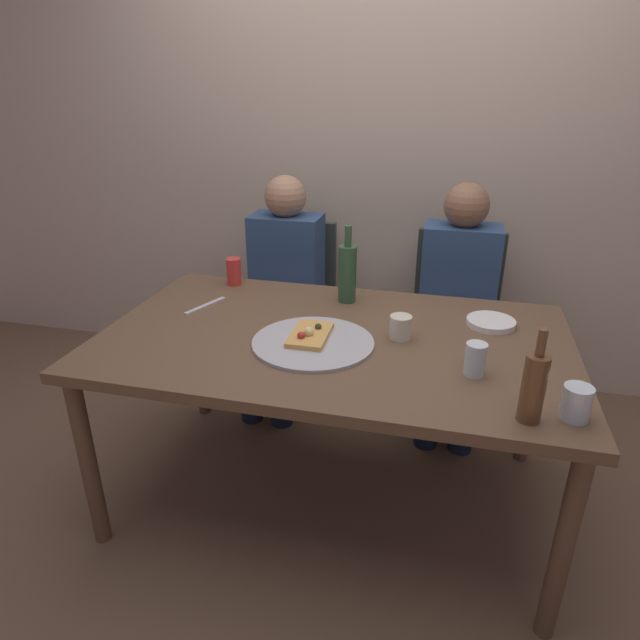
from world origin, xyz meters
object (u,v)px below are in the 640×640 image
Objects in this scene: dining_table at (333,352)px; wine_bottle at (347,272)px; chair_right at (455,310)px; beer_bottle at (534,386)px; pizza_slice_last at (310,334)px; tumbler_near at (576,403)px; guest_in_beanie at (457,298)px; pizza_tray at (313,342)px; tumbler_far at (400,327)px; table_knife at (205,306)px; guest_in_sweater at (282,282)px; soda_can at (234,271)px; chair_left at (291,295)px; plate_stack at (491,322)px; wine_glass at (475,359)px.

wine_bottle is at bearing 93.63° from dining_table.
beer_bottle is at bearing 98.86° from chair_right.
wine_bottle is (0.05, 0.41, 0.10)m from pizza_slice_last.
tumbler_near is (0.76, -0.36, 0.12)m from dining_table.
beer_bottle is 0.23× the size of guest_in_beanie.
tumbler_far is (0.29, 0.12, 0.04)m from pizza_tray.
chair_right is (-0.20, 1.30, -0.33)m from beer_bottle.
pizza_tray is 1.59× the size of beer_bottle.
pizza_tray is at bearing 155.95° from beer_bottle.
tumbler_far is 0.82m from table_knife.
beer_bottle is at bearing 133.21° from guest_in_sweater.
chair_left is (0.12, 0.48, -0.29)m from soda_can.
chair_right is at bearing 147.67° from table_knife.
wine_bottle is 3.28× the size of tumbler_near.
chair_right is 0.77× the size of guest_in_beanie.
guest_in_sweater reaches higher than dining_table.
pizza_tray is at bearing 161.59° from tumbler_near.
chair_left is (-1.00, 0.67, -0.24)m from plate_stack.
tumbler_far is 0.39× the size of table_knife.
tumbler_near reaches higher than dining_table.
tumbler_near is at bearing 133.58° from chair_left.
plate_stack is at bearing 97.00° from beer_bottle.
tumbler_near is 1.65m from guest_in_sweater.
wine_bottle is 0.60m from plate_stack.
tumbler_near is at bearing 137.23° from guest_in_sweater.
wine_bottle reaches higher than chair_left.
tumbler_near is at bearing -25.28° from dining_table.
wine_glass is (-0.26, 0.19, 0.00)m from tumbler_near.
soda_can is at bearing 154.24° from tumbler_far.
wine_bottle reaches higher than table_knife.
plate_stack is (1.12, -0.19, -0.05)m from soda_can.
guest_in_sweater is (-1.20, 1.11, -0.15)m from tumbler_near.
guest_in_sweater reaches higher than pizza_tray.
chair_right is (0.49, 0.99, -0.23)m from pizza_tray.
guest_in_sweater is (-0.94, 0.93, -0.15)m from wine_glass.
pizza_tray is (-0.05, -0.09, 0.07)m from dining_table.
guest_in_sweater is at bearing 133.21° from beer_bottle.
table_knife is 0.63m from guest_in_sweater.
wine_glass is at bearing 122.49° from beer_bottle.
plate_stack is 1.14m from table_knife.
tumbler_far is (0.24, 0.04, 0.11)m from dining_table.
tumbler_far is at bearing 103.25° from table_knife.
wine_bottle is at bearing 134.87° from wine_glass.
wine_bottle is at bearing 127.01° from chair_left.
plate_stack is (0.58, -0.11, -0.12)m from wine_bottle.
dining_table is 0.61m from plate_stack.
chair_right is (-0.33, 1.26, -0.27)m from tumbler_near.
guest_in_sweater is at bearing 152.60° from plate_stack.
plate_stack reaches higher than pizza_tray.
guest_in_beanie is at bearing -180.00° from guest_in_sweater.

